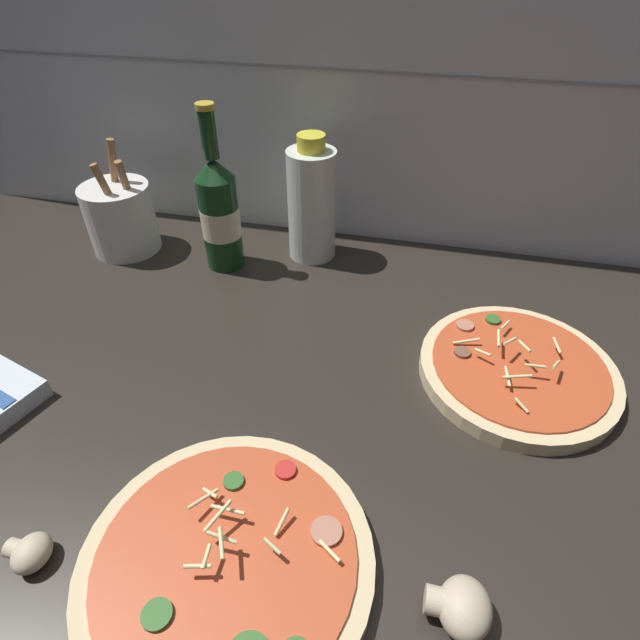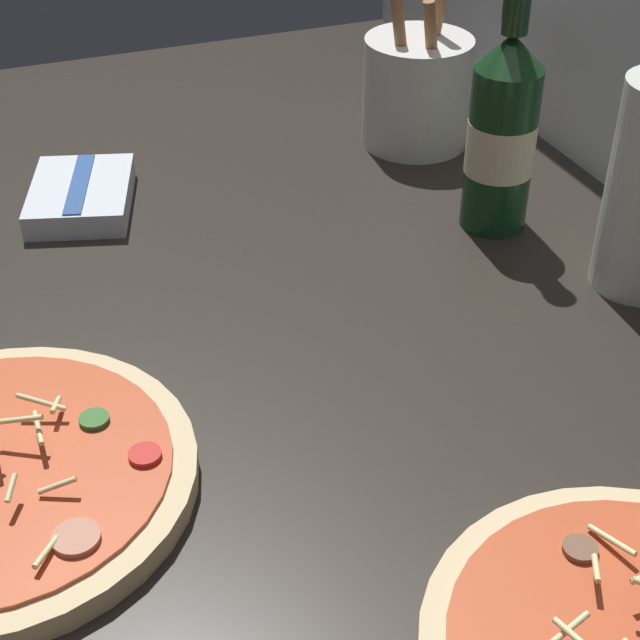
% 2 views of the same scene
% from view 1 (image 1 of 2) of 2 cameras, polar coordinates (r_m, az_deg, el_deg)
% --- Properties ---
extents(counter_slab, '(1.60, 0.90, 0.03)m').
position_cam_1_polar(counter_slab, '(0.59, 0.51, -13.64)').
color(counter_slab, '#28231E').
rests_on(counter_slab, ground).
extents(tile_backsplash, '(1.60, 0.01, 0.60)m').
position_cam_1_polar(tile_backsplash, '(0.82, 8.47, 26.28)').
color(tile_backsplash, silver).
rests_on(tile_backsplash, ground).
extents(pizza_near, '(0.26, 0.26, 0.05)m').
position_cam_1_polar(pizza_near, '(0.50, -10.50, -25.46)').
color(pizza_near, beige).
rests_on(pizza_near, counter_slab).
extents(pizza_far, '(0.24, 0.24, 0.05)m').
position_cam_1_polar(pizza_far, '(0.67, 21.59, -5.34)').
color(pizza_far, beige).
rests_on(pizza_far, counter_slab).
extents(beer_bottle, '(0.06, 0.06, 0.26)m').
position_cam_1_polar(beer_bottle, '(0.81, -11.42, 11.97)').
color(beer_bottle, '#143819').
rests_on(beer_bottle, counter_slab).
extents(oil_bottle, '(0.08, 0.08, 0.20)m').
position_cam_1_polar(oil_bottle, '(0.82, -0.95, 13.18)').
color(oil_bottle, silver).
rests_on(oil_bottle, counter_slab).
extents(mushroom_left, '(0.05, 0.05, 0.04)m').
position_cam_1_polar(mushroom_left, '(0.48, 15.84, -29.03)').
color(mushroom_left, beige).
rests_on(mushroom_left, counter_slab).
extents(mushroom_right, '(0.04, 0.04, 0.03)m').
position_cam_1_polar(mushroom_right, '(0.55, -30.23, -21.98)').
color(mushroom_right, beige).
rests_on(mushroom_right, counter_slab).
extents(utensil_crock, '(0.11, 0.11, 0.18)m').
position_cam_1_polar(utensil_crock, '(0.92, -21.79, 10.83)').
color(utensil_crock, silver).
rests_on(utensil_crock, counter_slab).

